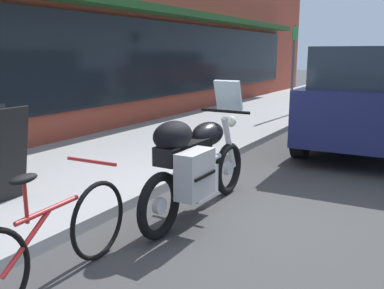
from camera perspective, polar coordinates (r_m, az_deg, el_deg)
ground_plane at (r=4.49m, az=6.41°, el=-10.07°), size 80.00×80.00×0.00m
sidewalk_curb at (r=13.63m, az=11.53°, el=5.12°), size 30.00×3.09×0.12m
touring_motorcycle at (r=4.34m, az=0.46°, el=-2.38°), size 2.12×0.67×1.40m
parked_bicycle at (r=3.28m, az=-18.65°, el=-12.42°), size 1.74×0.48×0.92m
parked_minivan at (r=8.45m, az=23.35°, el=6.20°), size 4.99×2.18×1.80m
parking_sign_pole at (r=11.30m, az=13.57°, el=10.77°), size 0.44×0.07×2.27m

